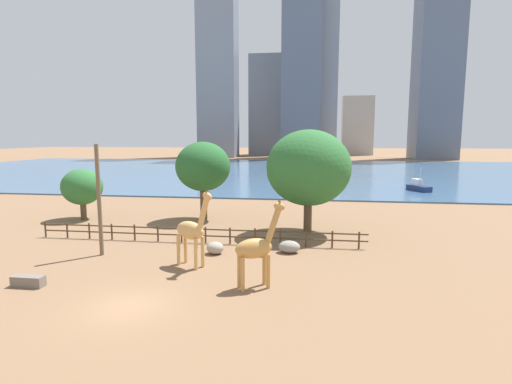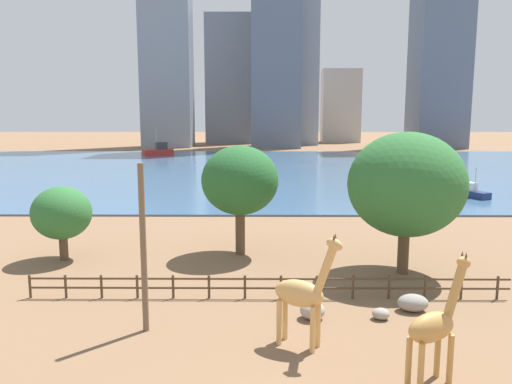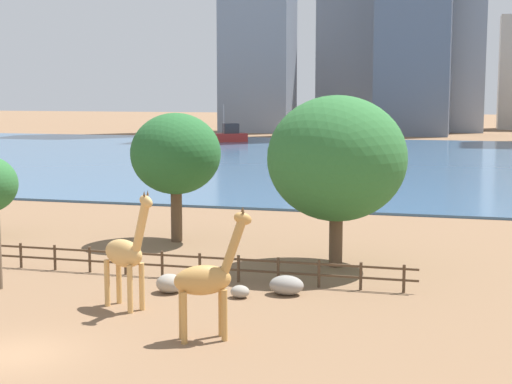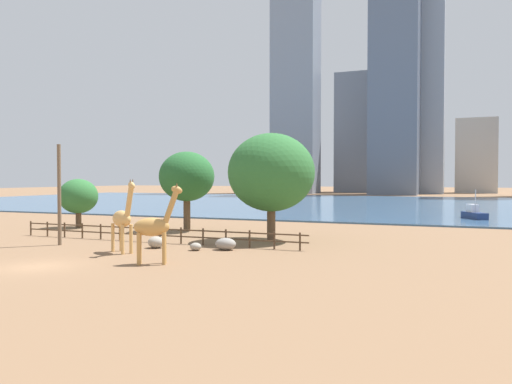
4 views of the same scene
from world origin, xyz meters
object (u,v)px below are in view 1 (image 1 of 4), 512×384
giraffe_companion (192,230)px  utility_pole (99,201)px  tree_left_large (309,168)px  boat_ferry (205,159)px  feeding_trough (28,281)px  boat_sailboat (418,187)px  tree_center_broad (203,167)px  boulder_small (289,247)px  giraffe_tall (257,248)px  boulder_near_fence (215,248)px  boulder_by_pole (262,252)px  tree_right_tall (82,187)px

giraffe_companion → utility_pole: (-7.08, 1.55, 1.51)m
tree_left_large → boat_ferry: (-33.44, 89.69, -4.36)m
feeding_trough → boat_ferry: bearing=99.9°
boat_sailboat → tree_center_broad: bearing=-74.8°
giraffe_companion → boulder_small: bearing=61.3°
giraffe_companion → boat_sailboat: 44.77m
boulder_small → tree_center_broad: bearing=131.3°
feeding_trough → tree_center_broad: (4.85, 19.00, 5.01)m
feeding_trough → boat_sailboat: 53.06m
feeding_trough → boat_sailboat: size_ratio=0.43×
giraffe_tall → boulder_near_fence: bearing=94.1°
utility_pole → boat_sailboat: bearing=50.3°
giraffe_tall → boat_ferry: 107.36m
boulder_small → tree_center_broad: 14.73m
tree_center_broad → giraffe_tall: bearing=-65.9°
tree_left_large → giraffe_tall: bearing=-101.3°
boulder_by_pole → boulder_small: 2.15m
giraffe_tall → tree_center_broad: size_ratio=0.63×
tree_left_large → tree_center_broad: size_ratio=1.14×
giraffe_companion → boulder_by_pole: giraffe_companion is taller
giraffe_companion → boulder_by_pole: 5.45m
utility_pole → tree_left_large: tree_left_large is taller
feeding_trough → tree_left_large: bearing=44.0°
giraffe_companion → tree_right_tall: size_ratio=1.01×
boulder_small → boat_ferry: boat_ferry is taller
utility_pole → boulder_by_pole: utility_pole is taller
giraffe_companion → boulder_small: (5.97, 3.96, -1.95)m
boulder_near_fence → tree_left_large: bearing=48.3°
giraffe_tall → feeding_trough: 12.88m
tree_left_large → feeding_trough: bearing=-136.0°
boulder_small → tree_right_tall: bearing=157.3°
boulder_by_pole → giraffe_tall: bearing=-85.5°
boulder_small → tree_left_large: bearing=78.8°
giraffe_tall → utility_pole: utility_pole is taller
boulder_small → tree_right_tall: (-21.26, 8.90, 2.84)m
boulder_by_pole → boulder_small: (1.87, 1.05, 0.16)m
boulder_small → boat_sailboat: boat_sailboat is taller
feeding_trough → giraffe_tall: bearing=7.2°
feeding_trough → boat_sailboat: boat_sailboat is taller
giraffe_companion → boulder_near_fence: bearing=103.2°
utility_pole → tree_right_tall: utility_pole is taller
giraffe_tall → feeding_trough: (-12.63, -1.59, -1.97)m
boulder_small → tree_center_broad: size_ratio=0.20×
utility_pole → boat_ferry: 100.17m
giraffe_companion → feeding_trough: size_ratio=2.85×
feeding_trough → giraffe_companion: bearing=29.7°
feeding_trough → boulder_by_pole: bearing=31.7°
feeding_trough → tree_left_large: (15.25, 14.74, 5.34)m
feeding_trough → tree_left_large: 21.88m
giraffe_tall → boat_sailboat: giraffe_tall is taller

